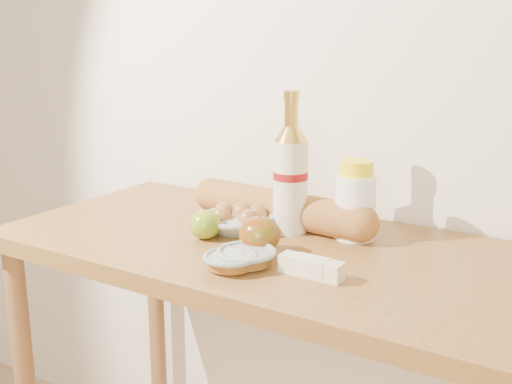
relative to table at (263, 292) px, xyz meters
The scene contains 11 objects.
back_wall 0.62m from the table, 90.00° to the left, with size 3.50×0.02×2.60m, color silver.
table is the anchor object (origin of this frame).
bourbon_bottle 0.27m from the table, 79.64° to the left, with size 0.10×0.10×0.33m.
cream_bottle 0.29m from the table, 38.52° to the left, with size 0.10×0.10×0.18m.
egg_bowl 0.18m from the table, 160.07° to the left, with size 0.21×0.21×0.06m.
baguette 0.21m from the table, 103.15° to the left, with size 0.52×0.12×0.09m.
apple_yellowgreen 0.21m from the table, 155.86° to the right, with size 0.09×0.09×0.07m.
apple_redgreen_right 0.18m from the table, 64.05° to the right, with size 0.09×0.09×0.08m.
sugar_bowl 0.21m from the table, 70.75° to the right, with size 0.15×0.15×0.03m.
syrup_bowl 0.23m from the table, 78.57° to the right, with size 0.15×0.15×0.03m.
butter_stick 0.27m from the table, 34.38° to the right, with size 0.13×0.04×0.04m.
Camera 1 is at (0.71, 0.02, 1.36)m, focal length 45.00 mm.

